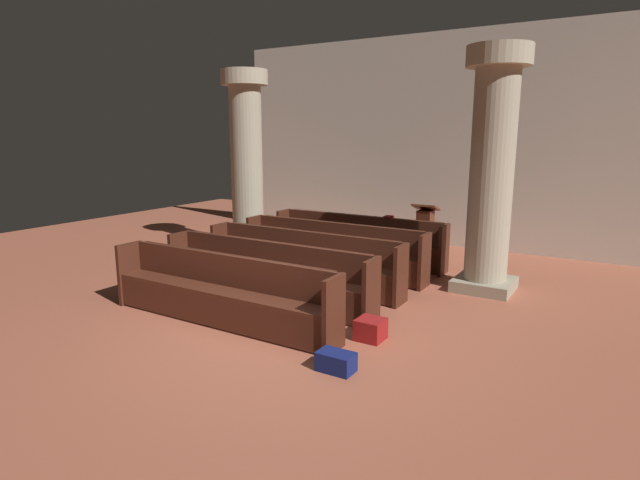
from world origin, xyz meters
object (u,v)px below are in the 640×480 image
object	(u,v)px
pew_row_2	(302,258)
pew_row_4	(220,288)
pew_row_0	(357,238)
kneeler_box_navy	(336,362)
hymn_book	(389,217)
pillar_far_side	(247,159)
pew_row_3	(266,271)
pillar_aisle_side	(492,168)
lectern	(425,235)
kneeler_box_red	(371,329)
pew_row_1	(332,247)

from	to	relation	value
pew_row_2	pew_row_4	size ratio (longest dim) A/B	1.00
pew_row_0	kneeler_box_navy	xyz separation A→B (m)	(1.95, -4.25, -0.37)
pew_row_2	hymn_book	bearing A→B (deg)	75.36
hymn_book	pillar_far_side	bearing A→B (deg)	-172.75
pew_row_2	pillar_far_side	bearing A→B (deg)	145.39
pew_row_4	pillar_far_side	distance (m)	4.63
pew_row_3	kneeler_box_navy	distance (m)	2.42
pillar_far_side	kneeler_box_navy	bearing A→B (deg)	-42.38
pew_row_0	kneeler_box_navy	world-z (taller)	pew_row_0
pew_row_3	pew_row_4	bearing A→B (deg)	-90.00
pew_row_2	pillar_aisle_side	size ratio (longest dim) A/B	0.94
lectern	kneeler_box_red	bearing A→B (deg)	-78.00
pillar_aisle_side	kneeler_box_navy	bearing A→B (deg)	-99.05
kneeler_box_red	hymn_book	bearing A→B (deg)	110.98
lectern	kneeler_box_navy	distance (m)	5.33
pew_row_1	pew_row_4	world-z (taller)	same
hymn_book	pew_row_3	bearing A→B (deg)	-100.18
pew_row_3	kneeler_box_navy	size ratio (longest dim) A/B	8.91
pew_row_0	pew_row_3	distance (m)	2.87
pew_row_4	hymn_book	size ratio (longest dim) A/B	17.84
pew_row_4	hymn_book	distance (m)	4.08
kneeler_box_navy	pillar_far_side	bearing A→B (deg)	137.62
pew_row_0	pew_row_1	xyz separation A→B (m)	(0.00, -0.96, 0.00)
pillar_far_side	kneeler_box_navy	size ratio (longest dim) A/B	9.47
pew_row_3	pillar_far_side	xyz separation A→B (m)	(-2.49, 2.68, 1.43)
pew_row_0	pew_row_2	distance (m)	1.91
pew_row_3	hymn_book	xyz separation A→B (m)	(0.55, 3.06, 0.42)
pew_row_1	pew_row_3	size ratio (longest dim) A/B	1.00
pew_row_1	lectern	xyz separation A→B (m)	(0.98, 1.94, -0.02)
pillar_aisle_side	lectern	bearing A→B (deg)	135.45
pew_row_0	kneeler_box_navy	distance (m)	4.69
pew_row_3	pew_row_4	xyz separation A→B (m)	(0.00, -0.96, 0.00)
kneeler_box_red	pew_row_2	bearing A→B (deg)	143.63
pew_row_1	kneeler_box_red	distance (m)	3.04
pew_row_4	kneeler_box_red	distance (m)	1.99
pillar_aisle_side	pew_row_1	bearing A→B (deg)	-171.06
kneeler_box_red	pew_row_0	bearing A→B (deg)	119.75
pew_row_2	lectern	xyz separation A→B (m)	(0.98, 2.89, -0.02)
kneeler_box_navy	pew_row_0	bearing A→B (deg)	114.67
pew_row_0	hymn_book	distance (m)	0.72
pew_row_2	pillar_far_side	world-z (taller)	pillar_far_side
pew_row_0	kneeler_box_red	xyz separation A→B (m)	(1.89, -3.31, -0.35)
pew_row_4	pillar_aisle_side	xyz separation A→B (m)	(2.54, 3.27, 1.43)
pillar_far_side	kneeler_box_navy	distance (m)	6.28
pew_row_3	pillar_aisle_side	bearing A→B (deg)	42.34
pew_row_1	pew_row_4	bearing A→B (deg)	-90.00
pew_row_0	pew_row_2	world-z (taller)	same
pew_row_1	kneeler_box_red	world-z (taller)	pew_row_1
pew_row_3	kneeler_box_red	world-z (taller)	pew_row_3
hymn_book	kneeler_box_red	distance (m)	3.82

